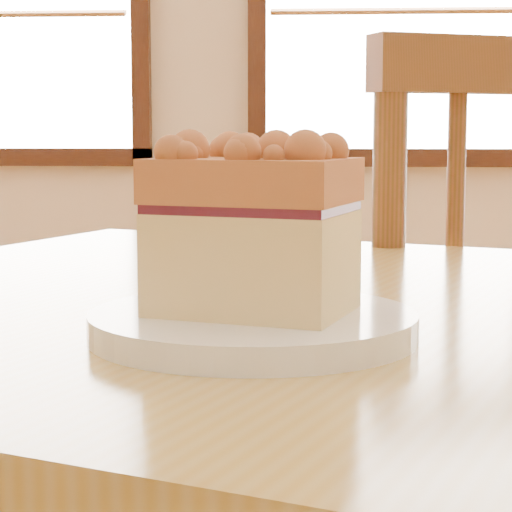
% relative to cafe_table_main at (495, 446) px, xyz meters
% --- Properties ---
extents(cafe_table_main, '(1.42, 1.19, 0.75)m').
position_rel_cafe_table_main_xyz_m(cafe_table_main, '(0.00, 0.00, 0.00)').
color(cafe_table_main, '#AF8E44').
rests_on(cafe_table_main, ground).
extents(cafe_chair_main, '(0.59, 0.59, 1.00)m').
position_rel_cafe_table_main_xyz_m(cafe_chair_main, '(0.05, 0.64, -0.15)').
color(cafe_chair_main, brown).
rests_on(cafe_chair_main, ground).
extents(plate, '(0.21, 0.21, 0.02)m').
position_rel_cafe_table_main_xyz_m(plate, '(-0.17, -0.10, 0.11)').
color(plate, white).
rests_on(plate, cafe_table_main).
extents(cake_slice, '(0.14, 0.12, 0.11)m').
position_rel_cafe_table_main_xyz_m(cake_slice, '(-0.17, -0.10, 0.17)').
color(cake_slice, '#FFD890').
rests_on(cake_slice, plate).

